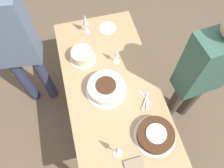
{
  "coord_description": "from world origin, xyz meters",
  "views": [
    {
      "loc": [
        -0.85,
        0.22,
        2.46
      ],
      "look_at": [
        0.0,
        0.0,
        0.82
      ],
      "focal_mm": 35.0,
      "sensor_mm": 36.0,
      "label": 1
    }
  ],
  "objects_px": {
    "cake_back_decorated": "(82,55)",
    "person_watching": "(12,43)",
    "cake_front_chocolate": "(155,135)",
    "cake_center_white": "(106,88)",
    "person_cutting": "(203,73)",
    "wine_glass_far": "(85,20)",
    "wine_glass_near": "(117,53)",
    "wine_glass_extra": "(118,150)"
  },
  "relations": [
    {
      "from": "cake_center_white",
      "to": "wine_glass_extra",
      "type": "relative_size",
      "value": 1.68
    },
    {
      "from": "person_watching",
      "to": "cake_front_chocolate",
      "type": "bearing_deg",
      "value": -39.07
    },
    {
      "from": "person_cutting",
      "to": "wine_glass_far",
      "type": "bearing_deg",
      "value": -50.95
    },
    {
      "from": "wine_glass_far",
      "to": "wine_glass_extra",
      "type": "bearing_deg",
      "value": 179.39
    },
    {
      "from": "wine_glass_near",
      "to": "wine_glass_far",
      "type": "distance_m",
      "value": 0.47
    },
    {
      "from": "cake_front_chocolate",
      "to": "person_watching",
      "type": "relative_size",
      "value": 0.2
    },
    {
      "from": "cake_back_decorated",
      "to": "wine_glass_extra",
      "type": "height_order",
      "value": "wine_glass_extra"
    },
    {
      "from": "wine_glass_extra",
      "to": "person_watching",
      "type": "relative_size",
      "value": 0.12
    },
    {
      "from": "wine_glass_far",
      "to": "wine_glass_extra",
      "type": "distance_m",
      "value": 1.23
    },
    {
      "from": "wine_glass_near",
      "to": "wine_glass_extra",
      "type": "relative_size",
      "value": 0.96
    },
    {
      "from": "wine_glass_extra",
      "to": "person_watching",
      "type": "bearing_deg",
      "value": 31.48
    },
    {
      "from": "cake_back_decorated",
      "to": "person_cutting",
      "type": "height_order",
      "value": "person_cutting"
    },
    {
      "from": "cake_front_chocolate",
      "to": "wine_glass_near",
      "type": "distance_m",
      "value": 0.76
    },
    {
      "from": "cake_back_decorated",
      "to": "wine_glass_extra",
      "type": "xyz_separation_m",
      "value": [
        -0.91,
        -0.09,
        0.08
      ]
    },
    {
      "from": "cake_center_white",
      "to": "wine_glass_far",
      "type": "height_order",
      "value": "wine_glass_far"
    },
    {
      "from": "wine_glass_far",
      "to": "person_cutting",
      "type": "distance_m",
      "value": 1.15
    },
    {
      "from": "cake_front_chocolate",
      "to": "wine_glass_far",
      "type": "bearing_deg",
      "value": 14.36
    },
    {
      "from": "cake_center_white",
      "to": "wine_glass_extra",
      "type": "xyz_separation_m",
      "value": [
        -0.53,
        0.04,
        0.09
      ]
    },
    {
      "from": "person_cutting",
      "to": "person_watching",
      "type": "bearing_deg",
      "value": -29.07
    },
    {
      "from": "cake_center_white",
      "to": "cake_front_chocolate",
      "type": "bearing_deg",
      "value": -150.62
    },
    {
      "from": "cake_back_decorated",
      "to": "cake_front_chocolate",
      "type": "bearing_deg",
      "value": -154.89
    },
    {
      "from": "cake_front_chocolate",
      "to": "person_cutting",
      "type": "bearing_deg",
      "value": -55.22
    },
    {
      "from": "cake_front_chocolate",
      "to": "cake_back_decorated",
      "type": "relative_size",
      "value": 1.36
    },
    {
      "from": "cake_back_decorated",
      "to": "wine_glass_far",
      "type": "distance_m",
      "value": 0.35
    },
    {
      "from": "cake_center_white",
      "to": "cake_back_decorated",
      "type": "xyz_separation_m",
      "value": [
        0.38,
        0.13,
        0.0
      ]
    },
    {
      "from": "wine_glass_near",
      "to": "wine_glass_extra",
      "type": "xyz_separation_m",
      "value": [
        -0.8,
        0.21,
        0.0
      ]
    },
    {
      "from": "wine_glass_extra",
      "to": "person_cutting",
      "type": "bearing_deg",
      "value": -63.71
    },
    {
      "from": "cake_back_decorated",
      "to": "wine_glass_near",
      "type": "distance_m",
      "value": 0.33
    },
    {
      "from": "person_watching",
      "to": "cake_back_decorated",
      "type": "bearing_deg",
      "value": -6.34
    },
    {
      "from": "wine_glass_extra",
      "to": "person_watching",
      "type": "height_order",
      "value": "person_watching"
    },
    {
      "from": "wine_glass_near",
      "to": "person_cutting",
      "type": "relative_size",
      "value": 0.13
    },
    {
      "from": "cake_center_white",
      "to": "cake_back_decorated",
      "type": "height_order",
      "value": "same"
    },
    {
      "from": "cake_front_chocolate",
      "to": "person_watching",
      "type": "distance_m",
      "value": 1.39
    },
    {
      "from": "cake_back_decorated",
      "to": "wine_glass_extra",
      "type": "distance_m",
      "value": 0.92
    },
    {
      "from": "cake_front_chocolate",
      "to": "person_cutting",
      "type": "height_order",
      "value": "person_cutting"
    },
    {
      "from": "person_watching",
      "to": "wine_glass_far",
      "type": "bearing_deg",
      "value": 23.04
    },
    {
      "from": "wine_glass_far",
      "to": "person_watching",
      "type": "xyz_separation_m",
      "value": [
        -0.19,
        0.65,
        0.09
      ]
    },
    {
      "from": "cake_center_white",
      "to": "cake_back_decorated",
      "type": "relative_size",
      "value": 1.45
    },
    {
      "from": "cake_back_decorated",
      "to": "person_watching",
      "type": "height_order",
      "value": "person_watching"
    },
    {
      "from": "cake_back_decorated",
      "to": "person_watching",
      "type": "relative_size",
      "value": 0.14
    },
    {
      "from": "wine_glass_far",
      "to": "wine_glass_extra",
      "type": "height_order",
      "value": "wine_glass_far"
    },
    {
      "from": "wine_glass_extra",
      "to": "person_watching",
      "type": "distance_m",
      "value": 1.23
    }
  ]
}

